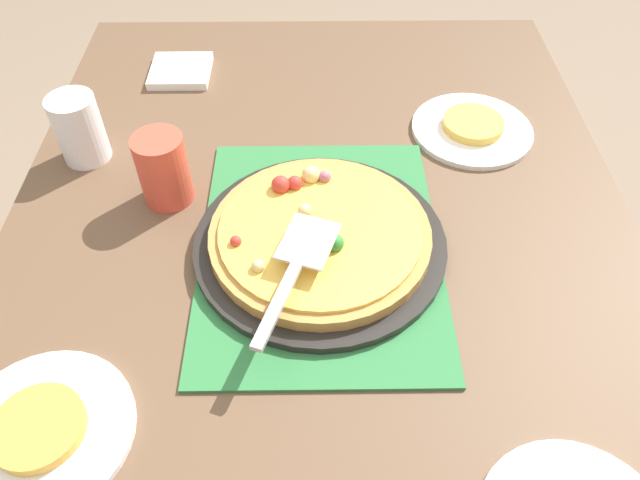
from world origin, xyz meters
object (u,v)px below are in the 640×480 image
at_px(served_slice_left, 38,428).
at_px(cup_corner, 163,169).
at_px(pizza, 319,233).
at_px(plate_near_left, 42,432).
at_px(pizza_server, 296,266).
at_px(served_slice_right, 473,124).
at_px(napkin_stack, 181,71).
at_px(cup_far, 79,129).
at_px(plate_far_right, 472,130).
at_px(pizza_pan, 320,243).

distance_m(served_slice_left, cup_corner, 0.42).
distance_m(pizza, served_slice_left, 0.44).
xyz_separation_m(pizza, plate_near_left, (-0.29, 0.33, -0.03)).
height_order(pizza, served_slice_left, pizza).
bearing_deg(plate_near_left, pizza_server, -56.46).
height_order(served_slice_right, napkin_stack, served_slice_right).
distance_m(served_slice_left, cup_far, 0.52).
height_order(plate_far_right, cup_corner, cup_corner).
bearing_deg(napkin_stack, plate_near_left, 175.98).
bearing_deg(pizza, plate_near_left, 131.42).
height_order(plate_near_left, napkin_stack, napkin_stack).
bearing_deg(plate_near_left, napkin_stack, -4.02).
distance_m(plate_far_right, served_slice_right, 0.01).
relative_size(plate_far_right, served_slice_left, 2.00).
relative_size(served_slice_left, pizza_server, 0.48).
xyz_separation_m(served_slice_right, napkin_stack, (0.20, 0.56, -0.01)).
bearing_deg(pizza_pan, served_slice_left, 131.11).
bearing_deg(served_slice_left, pizza_pan, -48.89).
xyz_separation_m(pizza, served_slice_left, (-0.29, 0.33, -0.02)).
relative_size(plate_far_right, napkin_stack, 1.83).
height_order(plate_far_right, served_slice_right, served_slice_right).
bearing_deg(pizza_server, plate_far_right, -39.96).
height_order(served_slice_left, pizza_server, pizza_server).
distance_m(pizza_pan, cup_far, 0.47).
height_order(cup_corner, napkin_stack, cup_corner).
bearing_deg(plate_far_right, plate_near_left, 133.06).
xyz_separation_m(served_slice_right, pizza_server, (-0.38, 0.32, 0.05)).
bearing_deg(pizza_pan, pizza, 29.88).
xyz_separation_m(plate_far_right, served_slice_right, (0.00, 0.00, 0.01)).
bearing_deg(pizza, cup_far, 61.34).
bearing_deg(plate_near_left, served_slice_left, 0.00).
distance_m(plate_far_right, napkin_stack, 0.60).
distance_m(pizza_server, napkin_stack, 0.63).
relative_size(plate_near_left, napkin_stack, 1.83).
bearing_deg(cup_far, napkin_stack, -25.77).
bearing_deg(pizza, pizza_server, 161.33).
bearing_deg(pizza_server, plate_near_left, 123.54).
bearing_deg(pizza, plate_far_right, -45.13).
height_order(pizza_pan, plate_near_left, pizza_pan).
bearing_deg(napkin_stack, served_slice_left, 175.98).
xyz_separation_m(pizza, pizza_server, (-0.09, 0.03, 0.04)).
height_order(pizza_pan, pizza_server, pizza_server).
bearing_deg(served_slice_right, pizza, 134.87).
distance_m(pizza, plate_near_left, 0.44).
distance_m(pizza, pizza_server, 0.11).
bearing_deg(cup_far, cup_corner, -123.52).
bearing_deg(served_slice_right, pizza_server, 140.04).
bearing_deg(pizza_server, served_slice_left, 123.54).
height_order(pizza, napkin_stack, pizza).
xyz_separation_m(plate_far_right, cup_corner, (-0.17, 0.53, 0.06)).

